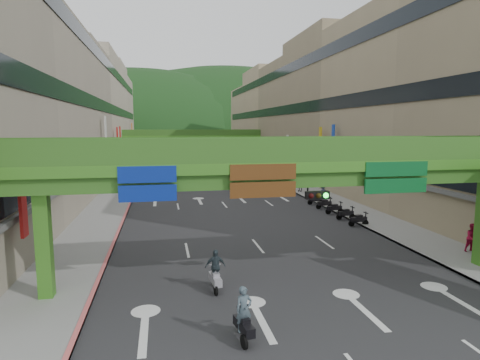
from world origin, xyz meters
TOP-DOWN VIEW (x-y plane):
  - ground at (0.00, 0.00)m, footprint 320.00×320.00m
  - road_slab at (0.00, 50.00)m, footprint 18.00×140.00m
  - sidewalk_left at (-11.00, 50.00)m, footprint 4.00×140.00m
  - sidewalk_right at (11.00, 50.00)m, footprint 4.00×140.00m
  - curb_left at (-9.10, 50.00)m, footprint 0.20×140.00m
  - curb_right at (9.10, 50.00)m, footprint 0.20×140.00m
  - building_row_left at (-18.93, 50.00)m, footprint 12.80×95.00m
  - building_row_right at (18.93, 50.00)m, footprint 12.80×95.00m
  - overpass_near at (0.93, 5.38)m, footprint 28.00×12.27m
  - overpass_far at (0.00, 65.00)m, footprint 28.00×2.20m
  - hill_left at (-15.00, 160.00)m, footprint 168.00×140.00m
  - hill_right at (25.00, 180.00)m, footprint 208.00×176.00m
  - bunting_string at (0.00, 30.00)m, footprint 26.00×0.36m
  - scooter_rider_near at (-3.17, 1.00)m, footprint 0.71×1.59m
  - scooter_rider_mid at (2.54, 30.07)m, footprint 0.91×1.60m
  - scooter_rider_left at (-3.59, 5.57)m, footprint 0.99×1.60m
  - scooter_rider_far at (-0.15, 38.42)m, footprint 0.74×1.60m
  - parked_scooter_row at (8.80, 19.98)m, footprint 1.60×9.39m
  - car_silver at (-5.43, 48.36)m, footprint 1.92×4.53m
  - car_yellow at (-0.21, 55.22)m, footprint 2.39×4.49m
  - pedestrian_red at (12.20, 8.00)m, footprint 0.90×0.74m
  - pedestrian_dark at (9.80, 31.73)m, footprint 1.12×1.03m
  - pedestrian_blue at (9.80, 25.00)m, footprint 0.92×0.67m

SIDE VIEW (x-z plane):
  - ground at x=0.00m, z-range 0.00..0.00m
  - hill_left at x=-15.00m, z-range -56.00..56.00m
  - hill_right at x=25.00m, z-range -64.00..64.00m
  - road_slab at x=0.00m, z-range 0.00..0.02m
  - sidewalk_left at x=-11.00m, z-range 0.00..0.15m
  - sidewalk_right at x=11.00m, z-range 0.00..0.15m
  - curb_left at x=-9.10m, z-range 0.00..0.18m
  - curb_right at x=9.10m, z-range 0.00..0.18m
  - parked_scooter_row at x=8.80m, z-range -0.02..1.06m
  - car_silver at x=-5.43m, z-range 0.00..1.45m
  - car_yellow at x=-0.21m, z-range 0.00..1.45m
  - pedestrian_red at x=12.20m, z-range 0.00..1.72m
  - pedestrian_blue at x=9.80m, z-range 0.00..1.81m
  - pedestrian_dark at x=9.80m, z-range 0.00..1.84m
  - scooter_rider_far at x=-0.15m, z-range -0.01..1.85m
  - scooter_rider_near at x=-3.17m, z-range -0.07..1.93m
  - scooter_rider_left at x=-3.59m, z-range -0.01..1.97m
  - scooter_rider_mid at x=2.54m, z-range 0.03..2.10m
  - overpass_near at x=0.93m, z-range 1.66..8.76m
  - overpass_far at x=0.00m, z-range 1.85..8.95m
  - bunting_string at x=0.00m, z-range 5.73..6.19m
  - building_row_left at x=-18.93m, z-range -0.04..18.96m
  - building_row_right at x=18.93m, z-range -0.04..18.96m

